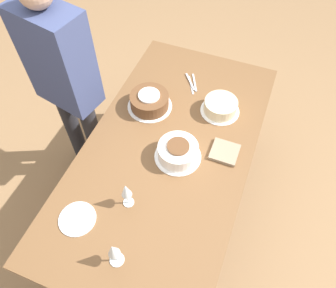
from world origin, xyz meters
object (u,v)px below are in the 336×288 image
cake_center_white (178,152)px  wine_glass_near (126,191)px  cake_back_decorated (221,107)px  wine_glass_far (113,251)px  person_cutting (64,76)px  cake_front_chocolate (149,101)px

cake_center_white → wine_glass_near: wine_glass_near is taller
cake_center_white → cake_back_decorated: bearing=163.1°
cake_center_white → wine_glass_far: 0.65m
wine_glass_near → cake_center_white: bearing=159.1°
cake_back_decorated → person_cutting: (0.24, -0.94, 0.15)m
cake_back_decorated → cake_front_chocolate: bearing=-73.8°
cake_front_chocolate → cake_back_decorated: (-0.12, 0.43, -0.01)m
cake_center_white → cake_back_decorated: (-0.42, 0.13, -0.01)m
cake_back_decorated → wine_glass_far: size_ratio=1.29×
wine_glass_near → wine_glass_far: bearing=14.7°
cake_back_decorated → wine_glass_far: wine_glass_far is taller
cake_front_chocolate → person_cutting: (0.11, -0.51, 0.14)m
cake_center_white → cake_back_decorated: cake_center_white is taller
wine_glass_near → person_cutting: (-0.54, -0.67, 0.06)m
cake_front_chocolate → wine_glass_far: 0.97m
wine_glass_near → wine_glass_far: (0.28, 0.07, 0.00)m
wine_glass_near → cake_front_chocolate: bearing=-166.2°
wine_glass_near → person_cutting: bearing=-129.1°
cake_center_white → wine_glass_far: (0.65, -0.06, 0.08)m
wine_glass_far → wine_glass_near: bearing=-165.3°
cake_front_chocolate → cake_back_decorated: cake_front_chocolate is taller
wine_glass_far → person_cutting: 1.11m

